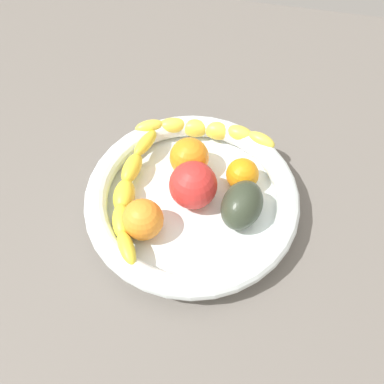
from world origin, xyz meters
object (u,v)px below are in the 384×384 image
object	(u,v)px
banana_draped_left	(129,194)
banana_draped_right	(206,130)
fruit_bowl	(192,199)
orange_mid_left	(143,220)
orange_mid_right	(189,157)
tomato_red	(194,185)
orange_front	(242,174)
avocado_dark	(242,205)

from	to	relation	value
banana_draped_left	banana_draped_right	world-z (taller)	banana_draped_right
fruit_bowl	orange_mid_left	bearing A→B (deg)	-133.71
banana_draped_left	orange_mid_right	distance (cm)	11.39
orange_mid_left	tomato_red	distance (cm)	9.43
banana_draped_right	fruit_bowl	bearing A→B (deg)	-88.25
orange_front	tomato_red	bearing A→B (deg)	-147.35
tomato_red	orange_front	bearing A→B (deg)	32.65
orange_mid_right	orange_mid_left	bearing A→B (deg)	-108.38
banana_draped_right	orange_mid_left	world-z (taller)	orange_mid_left
banana_draped_right	avocado_dark	xyz separation A→B (cm)	(8.21, -14.10, 0.51)
tomato_red	orange_mid_left	bearing A→B (deg)	-130.95
fruit_bowl	banana_draped_left	bearing A→B (deg)	-168.84
banana_draped_right	orange_mid_right	bearing A→B (deg)	-101.34
fruit_bowl	avocado_dark	distance (cm)	8.09
tomato_red	orange_mid_right	bearing A→B (deg)	109.28
banana_draped_left	orange_mid_right	world-z (taller)	orange_mid_right
banana_draped_right	avocado_dark	size ratio (longest dim) A/B	2.97
banana_draped_left	fruit_bowl	bearing A→B (deg)	11.16
orange_front	orange_mid_right	bearing A→B (deg)	172.51
banana_draped_left	tomato_red	world-z (taller)	tomato_red
banana_draped_left	orange_mid_left	distance (cm)	5.71
fruit_bowl	tomato_red	xyz separation A→B (cm)	(0.15, 0.81, 2.72)
banana_draped_left	tomato_red	bearing A→B (deg)	15.52
banana_draped_right	orange_front	distance (cm)	11.01
fruit_bowl	banana_draped_left	xyz separation A→B (cm)	(-9.57, -1.89, 1.37)
banana_draped_right	tomato_red	size ratio (longest dim) A/B	3.27
banana_draped_left	avocado_dark	xyz separation A→B (cm)	(17.37, 1.12, 0.65)
orange_mid_left	orange_mid_right	xyz separation A→B (cm)	(4.22, 12.68, 0.12)
orange_mid_left	avocado_dark	distance (cm)	14.88
fruit_bowl	orange_mid_left	distance (cm)	8.95
orange_front	orange_mid_left	distance (cm)	17.42
fruit_bowl	avocado_dark	xyz separation A→B (cm)	(7.80, -0.76, 2.01)
orange_mid_right	avocado_dark	distance (cm)	11.97
banana_draped_left	orange_mid_right	bearing A→B (deg)	46.80
fruit_bowl	orange_front	distance (cm)	8.92
fruit_bowl	orange_front	xyz separation A→B (cm)	(7.04, 5.23, 1.61)
banana_draped_right	orange_mid_right	world-z (taller)	orange_mid_right
tomato_red	banana_draped_right	bearing A→B (deg)	92.55
fruit_bowl	banana_draped_right	size ratio (longest dim) A/B	1.37
banana_draped_left	orange_mid_right	size ratio (longest dim) A/B	3.97
orange_mid_right	banana_draped_right	bearing A→B (deg)	78.66
fruit_bowl	orange_mid_right	xyz separation A→B (cm)	(-1.80, 6.39, 2.20)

